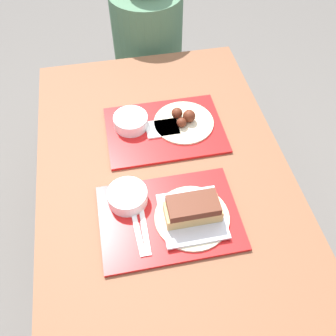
% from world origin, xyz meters
% --- Properties ---
extents(ground_plane, '(12.00, 12.00, 0.00)m').
position_xyz_m(ground_plane, '(0.00, 0.00, 0.00)').
color(ground_plane, '#605B56').
extents(picnic_table, '(0.87, 1.43, 0.75)m').
position_xyz_m(picnic_table, '(0.00, 0.00, 0.65)').
color(picnic_table, brown).
rests_on(picnic_table, ground_plane).
extents(picnic_bench_far, '(0.83, 0.28, 0.42)m').
position_xyz_m(picnic_bench_far, '(0.00, 0.93, 0.36)').
color(picnic_bench_far, brown).
rests_on(picnic_bench_far, ground_plane).
extents(tray_near, '(0.44, 0.31, 0.01)m').
position_xyz_m(tray_near, '(-0.02, -0.15, 0.76)').
color(tray_near, red).
rests_on(tray_near, picnic_table).
extents(tray_far, '(0.44, 0.31, 0.01)m').
position_xyz_m(tray_far, '(0.04, 0.23, 0.76)').
color(tray_far, red).
rests_on(tray_far, picnic_table).
extents(bowl_coleslaw_near, '(0.13, 0.13, 0.05)m').
position_xyz_m(bowl_coleslaw_near, '(-0.14, -0.06, 0.79)').
color(bowl_coleslaw_near, white).
rests_on(bowl_coleslaw_near, tray_near).
extents(brisket_sandwich_plate, '(0.23, 0.23, 0.09)m').
position_xyz_m(brisket_sandwich_plate, '(0.05, -0.17, 0.79)').
color(brisket_sandwich_plate, beige).
rests_on(brisket_sandwich_plate, tray_near).
extents(plastic_fork_near, '(0.03, 0.17, 0.00)m').
position_xyz_m(plastic_fork_near, '(-0.12, -0.18, 0.77)').
color(plastic_fork_near, white).
rests_on(plastic_fork_near, tray_near).
extents(plastic_knife_near, '(0.02, 0.17, 0.00)m').
position_xyz_m(plastic_knife_near, '(-0.10, -0.18, 0.77)').
color(plastic_knife_near, white).
rests_on(plastic_knife_near, tray_near).
extents(condiment_packet, '(0.04, 0.03, 0.01)m').
position_xyz_m(condiment_packet, '(-0.03, -0.08, 0.77)').
color(condiment_packet, teal).
rests_on(condiment_packet, tray_near).
extents(bowl_coleslaw_far, '(0.13, 0.13, 0.05)m').
position_xyz_m(bowl_coleslaw_far, '(-0.08, 0.27, 0.79)').
color(bowl_coleslaw_far, white).
rests_on(bowl_coleslaw_far, tray_far).
extents(wings_plate_far, '(0.23, 0.23, 0.06)m').
position_xyz_m(wings_plate_far, '(0.11, 0.25, 0.78)').
color(wings_plate_far, beige).
rests_on(wings_plate_far, tray_far).
extents(napkin_far, '(0.12, 0.09, 0.01)m').
position_xyz_m(napkin_far, '(0.03, 0.23, 0.77)').
color(napkin_far, white).
rests_on(napkin_far, tray_far).
extents(person_seated_across, '(0.35, 0.35, 0.70)m').
position_xyz_m(person_seated_across, '(0.08, 0.93, 0.71)').
color(person_seated_across, '#477051').
rests_on(person_seated_across, picnic_bench_far).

